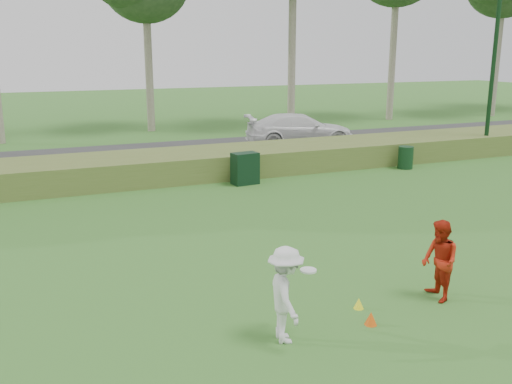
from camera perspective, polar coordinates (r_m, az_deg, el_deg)
name	(u,v)px	position (r m, az deg, el deg)	size (l,w,h in m)	color
ground	(340,310)	(10.72, 8.45, -11.64)	(120.00, 120.00, 0.00)	#2B6622
reed_strip	(172,165)	(21.26, -8.35, 2.64)	(80.00, 3.00, 0.90)	#4F6628
park_road	(145,154)	(26.13, -11.08, 3.73)	(80.00, 6.00, 0.06)	#2D2D2D
lamp_post	(497,25)	(27.11, 22.99, 15.10)	(0.70, 0.70, 8.18)	black
player_white	(286,295)	(9.30, 2.99, -10.22)	(0.92, 1.13, 1.60)	silver
player_red	(440,261)	(11.28, 17.89, -6.57)	(0.75, 0.59, 1.55)	#B3210F
cone_orange	(371,318)	(10.25, 11.41, -12.28)	(0.22, 0.22, 0.24)	#E9530C
cone_yellow	(359,303)	(10.80, 10.23, -10.90)	(0.19, 0.19, 0.21)	#FFF51A
utility_cabinet	(245,168)	(19.99, -1.10, 2.37)	(0.89, 0.56, 1.11)	black
trash_bin	(406,157)	(23.41, 14.73, 3.36)	(0.59, 0.59, 0.88)	#113319
car_right	(300,130)	(27.89, 4.40, 6.25)	(2.14, 5.26, 1.53)	white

